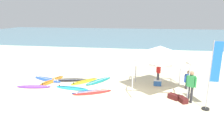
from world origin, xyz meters
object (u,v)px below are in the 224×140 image
Objects in this scene: canopy_tent at (160,52)px; surfboard_orange at (52,81)px; surfboard_red at (92,92)px; banner_flag at (212,79)px; surfboard_cyan at (72,88)px; surfboard_black at (70,80)px; person_red at (158,71)px; gear_bag_near_tent at (174,97)px; gear_bag_by_pole at (183,100)px; surfboard_teal at (99,81)px; surfboard_blue at (48,79)px; surfboard_navy at (88,92)px; person_green at (191,85)px; surfboard_yellow at (84,81)px; person_blue at (188,79)px; cooler_box at (157,83)px; surfboard_purple at (34,87)px.

canopy_tent is 7.58m from surfboard_orange.
banner_flag is at bearing -10.93° from surfboard_red.
surfboard_cyan is at bearing -173.96° from canopy_tent.
surfboard_black is 6.13m from person_red.
surfboard_orange is at bearing 163.44° from banner_flag.
gear_bag_near_tent is 1.00× the size of gear_bag_by_pole.
person_red is 2.85× the size of gear_bag_near_tent.
surfboard_teal is 4.10m from person_red.
surfboard_blue is 1.32× the size of surfboard_navy.
gear_bag_near_tent is (-1.52, 1.06, -1.43)m from banner_flag.
surfboard_red is 1.38× the size of person_green.
surfboard_black is 2.97m from surfboard_red.
surfboard_navy is 5.81m from person_green.
surfboard_yellow is (-0.95, -0.26, 0.00)m from surfboard_teal.
gear_bag_near_tent reaches higher than surfboard_red.
surfboard_teal and surfboard_navy have the same top height.
surfboard_cyan is (0.73, -1.53, 0.00)m from surfboard_black.
banner_flag is (7.25, -3.07, 1.54)m from surfboard_yellow.
surfboard_orange is (-1.88, 1.16, -0.00)m from surfboard_cyan.
surfboard_black is at bearing -176.43° from surfboard_teal.
banner_flag reaches higher than person_blue.
gear_bag_by_pole is (5.36, -0.50, 0.10)m from surfboard_navy.
gear_bag_near_tent is (4.65, -0.13, 0.10)m from surfboard_red.
cooler_box is at bearing 89.42° from canopy_tent.
person_red is (5.32, 1.54, 0.95)m from surfboard_cyan.
canopy_tent is 1.77× the size of person_green.
surfboard_black and surfboard_purple have the same top height.
gear_bag_by_pole is at bearing -39.87° from gear_bag_near_tent.
surfboard_navy is (-0.29, 0.02, 0.00)m from surfboard_red.
surfboard_navy is at bearing 175.93° from surfboard_red.
gear_bag_by_pole is at bearing -171.64° from person_green.
gear_bag_near_tent is at bearing -13.27° from surfboard_blue.
surfboard_teal is 3.92× the size of gear_bag_near_tent.
person_green is at bearing -96.80° from person_blue.
gear_bag_by_pole is (6.15, -2.36, 0.10)m from surfboard_yellow.
banner_flag reaches higher than canopy_tent.
surfboard_black is 7.68m from gear_bag_by_pole.
person_green is at bearing 8.36° from gear_bag_by_pole.
surfboard_red is at bearing 169.07° from banner_flag.
person_blue reaches higher than surfboard_yellow.
person_blue is 3.01m from banner_flag.
banner_flag is at bearing -54.01° from cooler_box.
cooler_box is at bearing 2.91° from surfboard_orange.
gear_bag_near_tent is at bearing -19.28° from surfboard_yellow.
person_green reaches higher than person_blue.
gear_bag_by_pole is at bearing -14.81° from surfboard_blue.
person_red is (0.02, 0.98, -1.40)m from canopy_tent.
canopy_tent is 4.62m from surfboard_red.
surfboard_yellow is at bearing 159.04° from gear_bag_by_pole.
gear_bag_by_pole is (1.23, -1.51, -2.25)m from canopy_tent.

